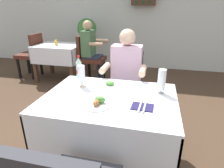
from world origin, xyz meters
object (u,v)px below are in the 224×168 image
object	(u,v)px
chair_far_diner_seat	(125,84)
napkin_cutlery_set	(142,107)
potted_plant_corner	(87,40)
main_dining_table	(109,114)
background_dining_table	(59,54)
background_chair_right	(89,56)
background_table_tumbler	(56,43)
beer_glass_left	(162,82)
plate_far_diner	(109,85)
plate_near_camera	(97,103)
background_patron	(91,49)
seated_diner_far	(126,76)
background_chair_left	(32,53)
beer_glass_middle	(81,76)
cola_bottle_primary	(79,69)

from	to	relation	value
chair_far_diner_seat	napkin_cutlery_set	world-z (taller)	chair_far_diner_seat
chair_far_diner_seat	potted_plant_corner	size ratio (longest dim) A/B	0.77
main_dining_table	napkin_cutlery_set	xyz separation A→B (m)	(0.30, -0.13, 0.18)
background_dining_table	background_chair_right	size ratio (longest dim) A/B	0.97
background_table_tumbler	beer_glass_left	bearing A→B (deg)	-42.74
plate_far_diner	background_dining_table	world-z (taller)	plate_far_diner
plate_near_camera	background_chair_right	world-z (taller)	background_chair_right
plate_far_diner	background_dining_table	bearing A→B (deg)	129.16
beer_glass_left	main_dining_table	bearing A→B (deg)	-157.83
background_patron	napkin_cutlery_set	bearing A→B (deg)	-62.14
plate_far_diner	background_dining_table	xyz separation A→B (m)	(-1.59, 1.95, -0.21)
seated_diner_far	napkin_cutlery_set	world-z (taller)	seated_diner_far
background_chair_left	plate_far_diner	bearing A→B (deg)	-40.69
beer_glass_middle	napkin_cutlery_set	bearing A→B (deg)	-25.08
main_dining_table	background_chair_right	bearing A→B (deg)	114.00
seated_diner_far	background_chair_right	distance (m)	1.78
napkin_cutlery_set	background_dining_table	bearing A→B (deg)	130.18
chair_far_diner_seat	cola_bottle_primary	bearing A→B (deg)	-132.77
beer_glass_left	background_chair_right	xyz separation A→B (m)	(-1.41, 2.00, -0.32)
chair_far_diner_seat	beer_glass_left	size ratio (longest dim) A/B	4.29
beer_glass_left	background_chair_left	bearing A→B (deg)	144.08
plate_far_diner	beer_glass_middle	xyz separation A→B (m)	(-0.26, -0.07, 0.09)
beer_glass_middle	cola_bottle_primary	size ratio (longest dim) A/B	0.83
chair_far_diner_seat	background_table_tumbler	xyz separation A→B (m)	(-1.66, 1.29, 0.26)
background_chair_left	background_patron	bearing A→B (deg)	0.00
plate_near_camera	potted_plant_corner	distance (m)	3.37
background_dining_table	background_chair_right	world-z (taller)	background_chair_right
background_dining_table	background_chair_left	distance (m)	0.68
main_dining_table	chair_far_diner_seat	size ratio (longest dim) A/B	1.19
beer_glass_middle	background_chair_left	distance (m)	2.87
main_dining_table	seated_diner_far	world-z (taller)	seated_diner_far
background_table_tumbler	plate_near_camera	bearing A→B (deg)	-54.93
main_dining_table	plate_far_diner	bearing A→B (deg)	105.20
chair_far_diner_seat	seated_diner_far	world-z (taller)	seated_diner_far
cola_bottle_primary	background_chair_left	distance (m)	2.65
seated_diner_far	potted_plant_corner	xyz separation A→B (m)	(-1.32, 2.25, 0.03)
beer_glass_left	plate_near_camera	bearing A→B (deg)	-144.31
plate_far_diner	main_dining_table	bearing A→B (deg)	-74.80
plate_near_camera	background_chair_right	xyz separation A→B (m)	(-0.92, 2.35, -0.22)
seated_diner_far	beer_glass_middle	size ratio (longest dim) A/B	5.87
cola_bottle_primary	background_chair_left	size ratio (longest dim) A/B	0.27
chair_far_diner_seat	plate_far_diner	size ratio (longest dim) A/B	3.80
plate_near_camera	potted_plant_corner	xyz separation A→B (m)	(-1.23, 3.14, -0.04)
plate_far_diner	background_patron	bearing A→B (deg)	113.79
plate_near_camera	background_patron	world-z (taller)	background_patron
background_chair_right	cola_bottle_primary	bearing A→B (deg)	-73.35
background_dining_table	background_chair_left	bearing A→B (deg)	180.00
plate_near_camera	beer_glass_middle	xyz separation A→B (m)	(-0.26, 0.34, 0.09)
chair_far_diner_seat	beer_glass_left	distance (m)	0.84
main_dining_table	background_table_tumbler	size ratio (longest dim) A/B	10.51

